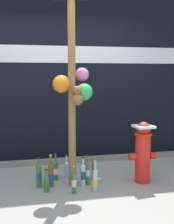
{
  "coord_description": "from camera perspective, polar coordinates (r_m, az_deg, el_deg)",
  "views": [
    {
      "loc": [
        -0.58,
        -3.43,
        1.49
      ],
      "look_at": [
        0.18,
        0.2,
        1.0
      ],
      "focal_mm": 45.65,
      "sensor_mm": 36.0,
      "label": 1
    }
  ],
  "objects": [
    {
      "name": "ground_plane",
      "position": [
        3.79,
        -2.16,
        -15.61
      ],
      "size": [
        14.0,
        14.0,
        0.0
      ],
      "primitive_type": "plane",
      "color": "gray"
    },
    {
      "name": "building_wall",
      "position": [
        5.05,
        -5.35,
        10.77
      ],
      "size": [
        10.0,
        0.21,
        3.55
      ],
      "color": "black",
      "rests_on": "ground_plane"
    },
    {
      "name": "curb_strip",
      "position": [
        4.88,
        -4.57,
        -9.71
      ],
      "size": [
        8.0,
        0.12,
        0.08
      ],
      "primitive_type": "cube",
      "color": "slate",
      "rests_on": "ground_plane"
    },
    {
      "name": "memorial_post",
      "position": [
        3.67,
        -2.79,
        8.64
      ],
      "size": [
        0.51,
        0.39,
        2.76
      ],
      "color": "olive",
      "rests_on": "ground_plane"
    },
    {
      "name": "fire_hydrant",
      "position": [
        4.02,
        11.13,
        -7.61
      ],
      "size": [
        0.39,
        0.28,
        0.85
      ],
      "color": "red",
      "rests_on": "ground_plane"
    },
    {
      "name": "bottle_0",
      "position": [
        3.89,
        -0.77,
        -12.4
      ],
      "size": [
        0.06,
        0.06,
        0.4
      ],
      "color": "#B2DBEA",
      "rests_on": "ground_plane"
    },
    {
      "name": "bottle_1",
      "position": [
        4.19,
        -4.1,
        -11.29
      ],
      "size": [
        0.07,
        0.07,
        0.35
      ],
      "color": "#93CCE0",
      "rests_on": "ground_plane"
    },
    {
      "name": "bottle_2",
      "position": [
        3.77,
        -8.13,
        -13.87
      ],
      "size": [
        0.07,
        0.07,
        0.3
      ],
      "color": "#337038",
      "rests_on": "ground_plane"
    },
    {
      "name": "bottle_3",
      "position": [
        3.9,
        -7.25,
        -12.36
      ],
      "size": [
        0.08,
        0.08,
        0.44
      ],
      "color": "brown",
      "rests_on": "ground_plane"
    },
    {
      "name": "bottle_4",
      "position": [
        4.09,
        1.43,
        -11.61
      ],
      "size": [
        0.06,
        0.06,
        0.34
      ],
      "color": "brown",
      "rests_on": "ground_plane"
    },
    {
      "name": "bottle_5",
      "position": [
        3.73,
        1.62,
        -13.36
      ],
      "size": [
        0.07,
        0.07,
        0.41
      ],
      "color": "#93CCE0",
      "rests_on": "ground_plane"
    },
    {
      "name": "bottle_6",
      "position": [
        3.91,
        -9.61,
        -12.41
      ],
      "size": [
        0.07,
        0.07,
        0.41
      ],
      "color": "#337038",
      "rests_on": "ground_plane"
    },
    {
      "name": "bottle_7",
      "position": [
        3.69,
        -2.61,
        -13.93
      ],
      "size": [
        0.06,
        0.06,
        0.35
      ],
      "color": "#337038",
      "rests_on": "ground_plane"
    },
    {
      "name": "bottle_8",
      "position": [
        3.96,
        0.0,
        -11.95
      ],
      "size": [
        0.08,
        0.08,
        0.41
      ],
      "color": "#337038",
      "rests_on": "ground_plane"
    },
    {
      "name": "bottle_9",
      "position": [
        4.13,
        -6.3,
        -11.44
      ],
      "size": [
        0.07,
        0.07,
        0.39
      ],
      "color": "#337038",
      "rests_on": "ground_plane"
    },
    {
      "name": "litter_0",
      "position": [
        4.2,
        2.12,
        -13.16
      ],
      "size": [
        0.13,
        0.12,
        0.01
      ],
      "primitive_type": "cube",
      "rotation": [
        0.0,
        0.0,
        2.53
      ],
      "color": "silver",
      "rests_on": "ground_plane"
    },
    {
      "name": "litter_1",
      "position": [
        4.75,
        -3.59,
        -10.67
      ],
      "size": [
        0.1,
        0.1,
        0.01
      ],
      "primitive_type": "cube",
      "rotation": [
        0.0,
        0.0,
        1.68
      ],
      "color": "silver",
      "rests_on": "ground_plane"
    }
  ]
}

